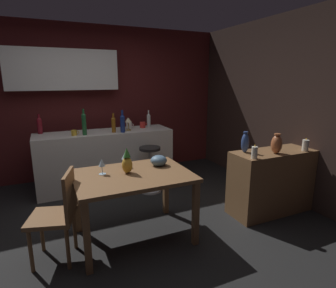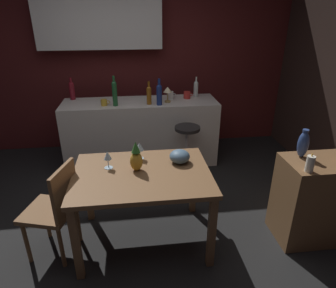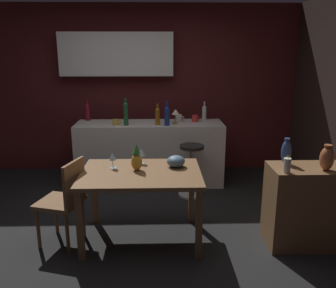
% 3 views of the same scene
% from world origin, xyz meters
% --- Properties ---
extents(ground_plane, '(9.00, 9.00, 0.00)m').
position_xyz_m(ground_plane, '(0.00, 0.00, 0.00)').
color(ground_plane, black).
extents(wall_kitchen_back, '(5.20, 0.33, 2.60)m').
position_xyz_m(wall_kitchen_back, '(-0.06, 2.08, 1.41)').
color(wall_kitchen_back, '#4C1919').
rests_on(wall_kitchen_back, ground_plane).
extents(wall_side_right, '(0.10, 4.40, 2.60)m').
position_xyz_m(wall_side_right, '(2.55, 0.30, 1.30)').
color(wall_side_right, '#33231E').
rests_on(wall_side_right, ground_plane).
extents(dining_table, '(1.19, 0.87, 0.74)m').
position_xyz_m(dining_table, '(0.14, -0.25, 0.65)').
color(dining_table, brown).
rests_on(dining_table, ground_plane).
extents(kitchen_counter, '(2.10, 0.60, 0.90)m').
position_xyz_m(kitchen_counter, '(0.20, 1.40, 0.45)').
color(kitchen_counter, silver).
rests_on(kitchen_counter, ground_plane).
extents(sideboard_cabinet, '(1.10, 0.44, 0.82)m').
position_xyz_m(sideboard_cabinet, '(1.96, -0.39, 0.41)').
color(sideboard_cabinet, brown).
rests_on(sideboard_cabinet, ground_plane).
extents(chair_near_window, '(0.50, 0.50, 0.88)m').
position_xyz_m(chair_near_window, '(-0.61, -0.32, 0.49)').
color(chair_near_window, brown).
rests_on(chair_near_window, ground_plane).
extents(bar_stool, '(0.34, 0.34, 0.70)m').
position_xyz_m(bar_stool, '(0.76, 0.88, 0.38)').
color(bar_stool, '#262323').
rests_on(bar_stool, ground_plane).
extents(wine_glass_left, '(0.08, 0.08, 0.17)m').
position_xyz_m(wine_glass_left, '(0.14, 0.02, 0.86)').
color(wine_glass_left, silver).
rests_on(wine_glass_left, dining_table).
extents(wine_glass_right, '(0.08, 0.08, 0.17)m').
position_xyz_m(wine_glass_right, '(-0.15, -0.13, 0.86)').
color(wine_glass_right, silver).
rests_on(wine_glass_right, dining_table).
extents(pineapple_centerpiece, '(0.11, 0.11, 0.27)m').
position_xyz_m(pineapple_centerpiece, '(0.10, -0.20, 0.86)').
color(pineapple_centerpiece, gold).
rests_on(pineapple_centerpiece, dining_table).
extents(fruit_bowl, '(0.19, 0.19, 0.12)m').
position_xyz_m(fruit_bowl, '(0.50, -0.10, 0.80)').
color(fruit_bowl, slate).
rests_on(fruit_bowl, dining_table).
extents(wine_bottle_green, '(0.06, 0.06, 0.39)m').
position_xyz_m(wine_bottle_green, '(-0.13, 1.24, 1.08)').
color(wine_bottle_green, '#1E592D').
rests_on(wine_bottle_green, kitchen_counter).
extents(wine_bottle_clear, '(0.06, 0.06, 0.28)m').
position_xyz_m(wine_bottle_clear, '(1.00, 1.56, 1.02)').
color(wine_bottle_clear, silver).
rests_on(wine_bottle_clear, kitchen_counter).
extents(wine_bottle_cobalt, '(0.07, 0.07, 0.34)m').
position_xyz_m(wine_bottle_cobalt, '(0.44, 1.21, 1.05)').
color(wine_bottle_cobalt, navy).
rests_on(wine_bottle_cobalt, kitchen_counter).
extents(wine_bottle_amber, '(0.06, 0.06, 0.30)m').
position_xyz_m(wine_bottle_amber, '(0.31, 1.26, 1.03)').
color(wine_bottle_amber, '#8C5114').
rests_on(wine_bottle_amber, kitchen_counter).
extents(wine_bottle_ruby, '(0.07, 0.07, 0.30)m').
position_xyz_m(wine_bottle_ruby, '(-0.72, 1.62, 1.04)').
color(wine_bottle_ruby, maroon).
rests_on(wine_bottle_ruby, kitchen_counter).
extents(cup_white, '(0.13, 0.09, 0.10)m').
position_xyz_m(cup_white, '(0.62, 1.48, 0.95)').
color(cup_white, white).
rests_on(cup_white, kitchen_counter).
extents(cup_red, '(0.13, 0.09, 0.10)m').
position_xyz_m(cup_red, '(0.86, 1.48, 0.95)').
color(cup_red, red).
rests_on(cup_red, kitchen_counter).
extents(cup_mustard, '(0.11, 0.08, 0.08)m').
position_xyz_m(cup_mustard, '(-0.27, 1.27, 0.94)').
color(cup_mustard, gold).
rests_on(cup_mustard, kitchen_counter).
extents(counter_lamp, '(0.11, 0.11, 0.21)m').
position_xyz_m(counter_lamp, '(0.56, 1.32, 1.05)').
color(counter_lamp, '#A58447').
rests_on(counter_lamp, kitchen_counter).
extents(pillar_candle_tall, '(0.07, 0.07, 0.17)m').
position_xyz_m(pillar_candle_tall, '(1.50, -0.54, 0.89)').
color(pillar_candle_tall, white).
rests_on(pillar_candle_tall, sideboard_cabinet).
extents(pillar_candle_short, '(0.08, 0.08, 0.17)m').
position_xyz_m(pillar_candle_short, '(2.33, -0.53, 0.89)').
color(pillar_candle_short, white).
rests_on(pillar_candle_short, sideboard_cabinet).
extents(vase_ceramic_blue, '(0.10, 0.10, 0.26)m').
position_xyz_m(vase_ceramic_blue, '(1.58, -0.28, 0.94)').
color(vase_ceramic_blue, '#334C8C').
rests_on(vase_ceramic_blue, sideboard_cabinet).
extents(vase_copper, '(0.13, 0.13, 0.25)m').
position_xyz_m(vase_copper, '(1.90, -0.48, 0.94)').
color(vase_copper, '#B26038').
rests_on(vase_copper, sideboard_cabinet).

